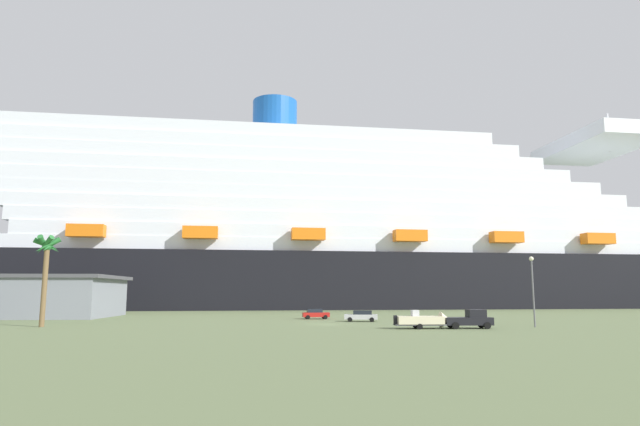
% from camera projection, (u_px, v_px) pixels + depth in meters
% --- Properties ---
extents(ground_plane, '(600.00, 600.00, 0.00)m').
position_uv_depth(ground_plane, '(314.00, 315.00, 101.71)').
color(ground_plane, '#66754C').
extents(cruise_ship, '(259.85, 56.54, 66.19)m').
position_uv_depth(cruise_ship, '(380.00, 240.00, 150.78)').
color(cruise_ship, black).
rests_on(cruise_ship, ground_plane).
extents(pickup_truck, '(5.63, 2.34, 2.20)m').
position_uv_depth(pickup_truck, '(470.00, 319.00, 63.84)').
color(pickup_truck, black).
rests_on(pickup_truck, ground_plane).
extents(small_boat_on_trailer, '(7.52, 2.40, 2.15)m').
position_uv_depth(small_boat_on_trailer, '(426.00, 320.00, 63.48)').
color(small_boat_on_trailer, '#595960').
rests_on(small_boat_on_trailer, ground_plane).
extents(palm_tree, '(3.52, 3.20, 11.32)m').
position_uv_depth(palm_tree, '(46.00, 256.00, 67.94)').
color(palm_tree, brown).
rests_on(palm_tree, ground_plane).
extents(street_lamp, '(0.56, 0.56, 8.62)m').
position_uv_depth(street_lamp, '(533.00, 281.00, 67.04)').
color(street_lamp, slate).
rests_on(street_lamp, ground_plane).
extents(parked_car_red_hatchback, '(4.39, 2.35, 1.58)m').
position_uv_depth(parked_car_red_hatchback, '(316.00, 314.00, 86.53)').
color(parked_car_red_hatchback, red).
rests_on(parked_car_red_hatchback, ground_plane).
extents(parked_car_silver_sedan, '(5.02, 2.73, 1.58)m').
position_uv_depth(parked_car_silver_sedan, '(361.00, 316.00, 79.00)').
color(parked_car_silver_sedan, silver).
rests_on(parked_car_silver_sedan, ground_plane).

